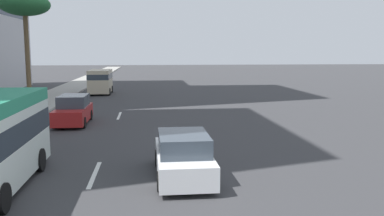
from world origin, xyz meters
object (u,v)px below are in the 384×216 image
car_third (183,156)px  palm_tree (25,6)px  car_second (73,111)px  van_lead (100,80)px

car_third → palm_tree: bearing=26.8°
car_second → palm_tree: 13.99m
van_lead → car_third: size_ratio=1.03×
van_lead → palm_tree: size_ratio=0.52×
car_second → car_third: 12.64m
car_second → car_third: (-11.30, -5.65, -0.06)m
van_lead → car_third: van_lead is taller
car_third → van_lead: bearing=11.6°
van_lead → car_second: 17.72m
car_second → van_lead: bearing=-179.0°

